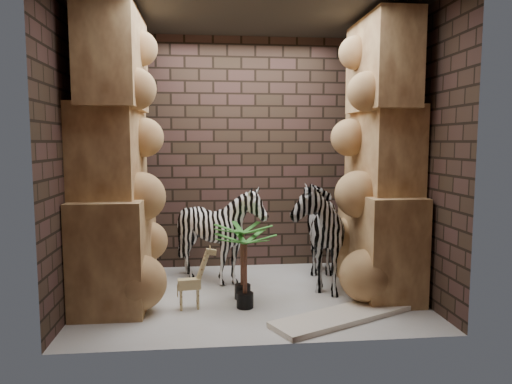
{
  "coord_description": "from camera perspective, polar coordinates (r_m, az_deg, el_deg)",
  "views": [
    {
      "loc": [
        -0.45,
        -4.89,
        1.65
      ],
      "look_at": [
        0.08,
        0.15,
        1.11
      ],
      "focal_mm": 32.87,
      "sensor_mm": 36.0,
      "label": 1
    }
  ],
  "objects": [
    {
      "name": "wall_left",
      "position": [
        5.07,
        -20.87,
        4.0
      ],
      "size": [
        0.0,
        3.0,
        3.0
      ],
      "primitive_type": "plane",
      "rotation": [
        1.57,
        0.0,
        1.57
      ],
      "color": "#34271C",
      "rests_on": "ground"
    },
    {
      "name": "wall_front",
      "position": [
        3.67,
        1.09,
        3.75
      ],
      "size": [
        3.5,
        0.0,
        3.5
      ],
      "primitive_type": "plane",
      "rotation": [
        -1.57,
        0.0,
        0.0
      ],
      "color": "#34271C",
      "rests_on": "ground"
    },
    {
      "name": "wall_back",
      "position": [
        6.16,
        -1.76,
        4.7
      ],
      "size": [
        3.5,
        0.0,
        3.5
      ],
      "primitive_type": "plane",
      "rotation": [
        1.57,
        0.0,
        0.0
      ],
      "color": "#34271C",
      "rests_on": "ground"
    },
    {
      "name": "surfboard",
      "position": [
        4.68,
        11.33,
        -14.36
      ],
      "size": [
        1.64,
        1.06,
        0.05
      ],
      "primitive_type": "cube",
      "rotation": [
        0.0,
        0.0,
        0.45
      ],
      "color": "white",
      "rests_on": "floor"
    },
    {
      "name": "zebra_right",
      "position": [
        5.45,
        7.08,
        -3.63
      ],
      "size": [
        0.78,
        1.3,
        1.47
      ],
      "primitive_type": "imported",
      "rotation": [
        0.0,
        0.0,
        -0.09
      ],
      "color": "white",
      "rests_on": "floor"
    },
    {
      "name": "palm_back",
      "position": [
        4.72,
        -1.36,
        -9.52
      ],
      "size": [
        0.36,
        0.36,
        0.76
      ],
      "primitive_type": null,
      "color": "#1E5C24",
      "rests_on": "floor"
    },
    {
      "name": "rock_pillar_left",
      "position": [
        4.99,
        -16.97,
        4.11
      ],
      "size": [
        0.68,
        1.3,
        3.0
      ],
      "primitive_type": null,
      "color": "#E4C07C",
      "rests_on": "floor"
    },
    {
      "name": "floor",
      "position": [
        5.18,
        -0.67,
        -12.47
      ],
      "size": [
        3.5,
        3.5,
        0.0
      ],
      "primitive_type": "plane",
      "color": "silver",
      "rests_on": "ground"
    },
    {
      "name": "ceiling",
      "position": [
        5.1,
        -0.72,
        21.46
      ],
      "size": [
        3.5,
        3.5,
        0.0
      ],
      "primitive_type": "plane",
      "rotation": [
        3.14,
        0.0,
        0.0
      ],
      "color": "#2E2B27",
      "rests_on": "ground"
    },
    {
      "name": "wall_right",
      "position": [
        5.37,
        18.3,
        4.19
      ],
      "size": [
        0.0,
        3.0,
        3.0
      ],
      "primitive_type": "plane",
      "rotation": [
        1.57,
        0.0,
        -1.57
      ],
      "color": "#34271C",
      "rests_on": "ground"
    },
    {
      "name": "rock_pillar_right",
      "position": [
        5.24,
        15.0,
        4.25
      ],
      "size": [
        0.58,
        1.25,
        3.0
      ],
      "primitive_type": null,
      "color": "#E4C07C",
      "rests_on": "floor"
    },
    {
      "name": "zebra_left",
      "position": [
        5.5,
        -4.43,
        -5.69
      ],
      "size": [
        1.05,
        1.25,
        1.06
      ],
      "primitive_type": "imported",
      "rotation": [
        0.0,
        0.0,
        0.1
      ],
      "color": "white",
      "rests_on": "floor"
    },
    {
      "name": "giraffe_toy",
      "position": [
        4.74,
        -8.14,
        -10.22
      ],
      "size": [
        0.34,
        0.15,
        0.65
      ],
      "primitive_type": null,
      "rotation": [
        0.0,
        0.0,
        0.13
      ],
      "color": "#DCC586",
      "rests_on": "floor"
    },
    {
      "name": "palm_front",
      "position": [
        4.97,
        -1.65,
        -8.43
      ],
      "size": [
        0.36,
        0.36,
        0.81
      ],
      "primitive_type": null,
      "color": "#1E5C24",
      "rests_on": "floor"
    }
  ]
}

